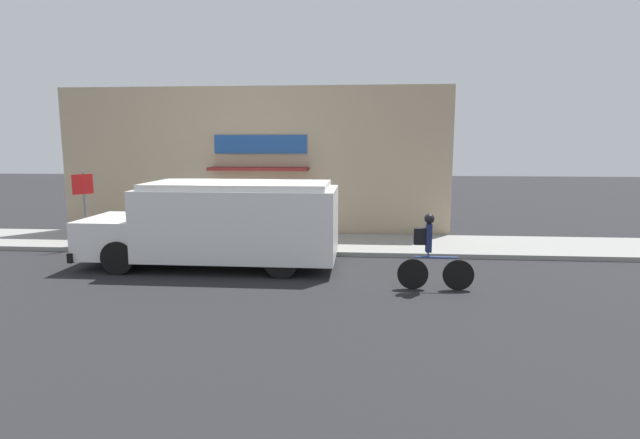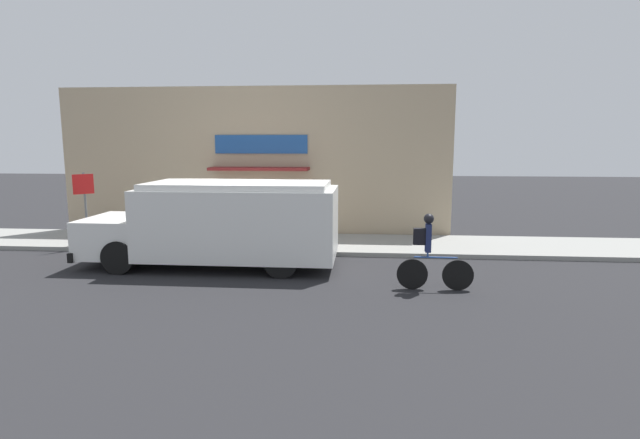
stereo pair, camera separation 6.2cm
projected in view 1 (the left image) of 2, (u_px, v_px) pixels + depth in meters
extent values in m
plane|color=#232326|center=(231.00, 255.00, 14.45)|extent=(70.00, 70.00, 0.00)
cube|color=gray|center=(243.00, 243.00, 15.87)|extent=(28.00, 2.90, 0.13)
cube|color=tan|center=(252.00, 162.00, 17.11)|extent=(13.49, 0.18, 5.09)
cube|color=#1E4C93|center=(261.00, 144.00, 16.88)|extent=(3.17, 0.05, 0.62)
cube|color=maroon|center=(259.00, 169.00, 16.63)|extent=(3.33, 0.80, 0.10)
cube|color=white|center=(240.00, 222.00, 12.92)|extent=(5.00, 2.33, 1.78)
cube|color=white|center=(119.00, 235.00, 13.26)|extent=(1.58, 2.13, 0.98)
cube|color=white|center=(239.00, 185.00, 12.77)|extent=(4.60, 2.15, 0.15)
cube|color=black|center=(93.00, 249.00, 13.38)|extent=(0.13, 2.26, 0.24)
cube|color=red|center=(205.00, 211.00, 14.41)|extent=(0.03, 0.44, 0.44)
cylinder|color=black|center=(152.00, 242.00, 14.26)|extent=(0.83, 0.26, 0.83)
cylinder|color=black|center=(119.00, 258.00, 12.30)|extent=(0.83, 0.26, 0.83)
cylinder|color=black|center=(293.00, 244.00, 13.91)|extent=(0.83, 0.26, 0.83)
cylinder|color=black|center=(282.00, 261.00, 11.96)|extent=(0.83, 0.26, 0.83)
cylinder|color=black|center=(458.00, 275.00, 10.95)|extent=(0.68, 0.04, 0.68)
cylinder|color=black|center=(413.00, 274.00, 11.04)|extent=(0.68, 0.04, 0.68)
cylinder|color=#234793|center=(436.00, 257.00, 10.93)|extent=(0.94, 0.04, 0.04)
cylinder|color=#234793|center=(428.00, 254.00, 10.94)|extent=(0.04, 0.04, 0.12)
cube|color=navy|center=(429.00, 238.00, 10.88)|extent=(0.12, 0.20, 0.62)
sphere|color=black|center=(429.00, 219.00, 10.82)|extent=(0.22, 0.22, 0.22)
cube|color=black|center=(420.00, 236.00, 10.89)|extent=(0.26, 0.14, 0.36)
cylinder|color=slate|center=(85.00, 209.00, 15.18)|extent=(0.07, 0.07, 2.19)
cube|color=red|center=(83.00, 184.00, 15.01)|extent=(0.45, 0.45, 0.60)
cylinder|color=slate|center=(223.00, 224.00, 16.41)|extent=(0.55, 0.55, 0.88)
cylinder|color=black|center=(223.00, 210.00, 16.34)|extent=(0.56, 0.56, 0.04)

